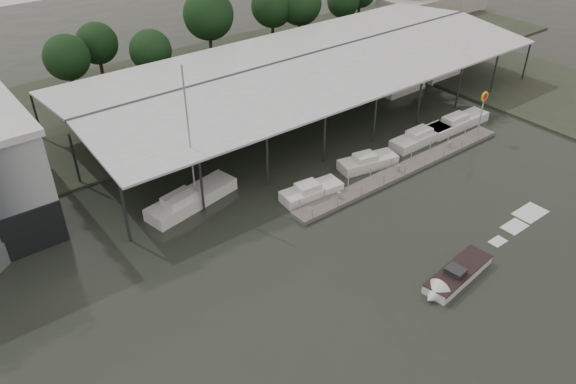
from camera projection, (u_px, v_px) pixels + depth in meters
ground at (368, 287)px, 43.05m from camera, size 200.00×200.00×0.00m
land_strip_far at (133, 104)px, 70.67m from camera, size 140.00×30.00×0.30m
land_strip_east at (562, 97)px, 72.65m from camera, size 20.00×60.00×0.30m
covered_boat_shed at (308, 60)px, 66.84m from camera, size 58.24×24.00×6.96m
floating_dock at (404, 169)px, 57.21m from camera, size 28.00×2.00×1.40m
shell_fuel_sign at (483, 105)px, 61.32m from camera, size 1.10×0.18×5.55m
distant_commercial_buildings at (427, 7)px, 101.75m from camera, size 22.00×8.00×4.00m
white_sailboat at (191, 199)px, 51.88m from camera, size 9.55×4.38×13.69m
speedboat_underway at (454, 278)px, 43.31m from camera, size 18.58×4.15×2.00m
moored_cruiser_0 at (311, 192)px, 53.02m from camera, size 6.24×2.78×1.70m
moored_cruiser_1 at (367, 162)px, 57.66m from camera, size 6.54×3.45×1.70m
moored_cruiser_2 at (421, 137)px, 62.27m from camera, size 8.27×2.23×1.70m
moored_cruiser_3 at (457, 123)px, 65.17m from camera, size 9.05×2.30×1.70m
horizon_tree_line at (259, 13)px, 83.49m from camera, size 66.30×12.01×10.72m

